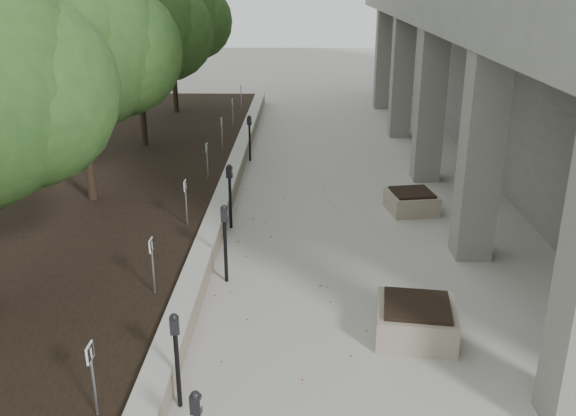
# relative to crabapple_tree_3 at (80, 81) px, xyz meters

# --- Properties ---
(retaining_wall) EXTENTS (0.39, 26.00, 0.50)m
(retaining_wall) POSITION_rel_crabapple_tree_3_xyz_m (2.97, 1.00, -2.87)
(retaining_wall) COLOR gray
(retaining_wall) RESTS_ON ground
(planting_bed) EXTENTS (7.00, 26.00, 0.40)m
(planting_bed) POSITION_rel_crabapple_tree_3_xyz_m (-0.70, 1.00, -2.92)
(planting_bed) COLOR black
(planting_bed) RESTS_ON ground
(crabapple_tree_3) EXTENTS (4.60, 4.00, 5.44)m
(crabapple_tree_3) POSITION_rel_crabapple_tree_3_xyz_m (0.00, 0.00, 0.00)
(crabapple_tree_3) COLOR #264B1C
(crabapple_tree_3) RESTS_ON planting_bed
(crabapple_tree_4) EXTENTS (4.60, 4.00, 5.44)m
(crabapple_tree_4) POSITION_rel_crabapple_tree_3_xyz_m (0.00, 5.00, 0.00)
(crabapple_tree_4) COLOR #264B1C
(crabapple_tree_4) RESTS_ON planting_bed
(crabapple_tree_5) EXTENTS (4.60, 4.00, 5.44)m
(crabapple_tree_5) POSITION_rel_crabapple_tree_3_xyz_m (0.00, 10.00, 0.00)
(crabapple_tree_5) COLOR #264B1C
(crabapple_tree_5) RESTS_ON planting_bed
(parking_sign_2) EXTENTS (0.04, 0.22, 0.96)m
(parking_sign_2) POSITION_rel_crabapple_tree_3_xyz_m (2.45, -7.50, -2.24)
(parking_sign_2) COLOR black
(parking_sign_2) RESTS_ON planting_bed
(parking_sign_3) EXTENTS (0.04, 0.22, 0.96)m
(parking_sign_3) POSITION_rel_crabapple_tree_3_xyz_m (2.45, -4.50, -2.24)
(parking_sign_3) COLOR black
(parking_sign_3) RESTS_ON planting_bed
(parking_sign_4) EXTENTS (0.04, 0.22, 0.96)m
(parking_sign_4) POSITION_rel_crabapple_tree_3_xyz_m (2.45, -1.50, -2.24)
(parking_sign_4) COLOR black
(parking_sign_4) RESTS_ON planting_bed
(parking_sign_5) EXTENTS (0.04, 0.22, 0.96)m
(parking_sign_5) POSITION_rel_crabapple_tree_3_xyz_m (2.45, 1.50, -2.24)
(parking_sign_5) COLOR black
(parking_sign_5) RESTS_ON planting_bed
(parking_sign_6) EXTENTS (0.04, 0.22, 0.96)m
(parking_sign_6) POSITION_rel_crabapple_tree_3_xyz_m (2.45, 4.50, -2.24)
(parking_sign_6) COLOR black
(parking_sign_6) RESTS_ON planting_bed
(parking_sign_7) EXTENTS (0.04, 0.22, 0.96)m
(parking_sign_7) POSITION_rel_crabapple_tree_3_xyz_m (2.45, 7.50, -2.24)
(parking_sign_7) COLOR black
(parking_sign_7) RESTS_ON planting_bed
(parking_sign_8) EXTENTS (0.04, 0.22, 0.96)m
(parking_sign_8) POSITION_rel_crabapple_tree_3_xyz_m (2.45, 10.50, -2.24)
(parking_sign_8) COLOR black
(parking_sign_8) RESTS_ON planting_bed
(parking_meter_2) EXTENTS (0.15, 0.12, 1.36)m
(parking_meter_2) POSITION_rel_crabapple_tree_3_xyz_m (3.27, -6.81, -2.44)
(parking_meter_2) COLOR black
(parking_meter_2) RESTS_ON ground
(parking_meter_3) EXTENTS (0.16, 0.13, 1.49)m
(parking_meter_3) POSITION_rel_crabapple_tree_3_xyz_m (3.46, -3.27, -2.38)
(parking_meter_3) COLOR black
(parking_meter_3) RESTS_ON ground
(parking_meter_4) EXTENTS (0.17, 0.14, 1.47)m
(parking_meter_4) POSITION_rel_crabapple_tree_3_xyz_m (3.26, -0.69, -2.39)
(parking_meter_4) COLOR black
(parking_meter_4) RESTS_ON ground
(parking_meter_5) EXTENTS (0.16, 0.14, 1.39)m
(parking_meter_5) POSITION_rel_crabapple_tree_3_xyz_m (3.25, 4.69, -2.42)
(parking_meter_5) COLOR black
(parking_meter_5) RESTS_ON ground
(planter_front) EXTENTS (1.34, 1.34, 0.56)m
(planter_front) POSITION_rel_crabapple_tree_3_xyz_m (6.60, -5.04, -2.84)
(planter_front) COLOR gray
(planter_front) RESTS_ON ground
(planter_back) EXTENTS (1.23, 1.23, 0.50)m
(planter_back) POSITION_rel_crabapple_tree_3_xyz_m (7.43, 0.46, -2.87)
(planter_back) COLOR gray
(planter_back) RESTS_ON ground
(berry_scatter) EXTENTS (3.30, 14.10, 0.02)m
(berry_scatter) POSITION_rel_crabapple_tree_3_xyz_m (4.70, -3.00, -3.11)
(berry_scatter) COLOR #97150A
(berry_scatter) RESTS_ON ground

